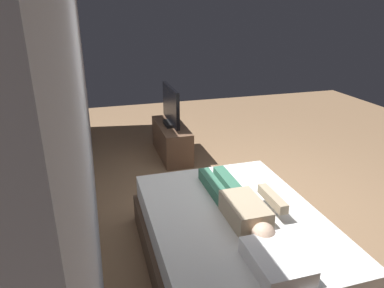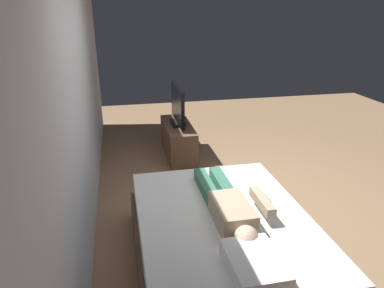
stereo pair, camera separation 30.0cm
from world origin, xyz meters
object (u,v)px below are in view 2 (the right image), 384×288
Objects in this scene: bed at (223,243)px; remote at (266,199)px; tv_stand at (178,140)px; tv at (178,106)px; person at (229,206)px; pillow at (254,265)px.

remote is (0.18, -0.45, 0.29)m from bed.
tv_stand is at bearing -1.25° from bed.
bed is 1.82× the size of tv_stand.
bed is 2.28× the size of tv.
bed is 1.59× the size of person.
person reaches higher than remote.
tv reaches higher than tv_stand.
person is at bearing -3.94° from pillow.
tv is at bearing -0.99° from pillow.
tv reaches higher than bed.
bed is 0.76m from pillow.
tv is at bearing 9.19° from remote.
pillow is 0.98m from remote.
pillow is 0.55× the size of tv.
pillow is at bearing 179.01° from tv_stand.
pillow is 0.44× the size of tv_stand.
person is (0.71, -0.05, 0.02)m from pillow.
pillow reaches higher than tv_stand.
remote is at bearing -69.53° from person.
tv_stand is at bearing -0.19° from person.
tv is at bearing -1.25° from bed.
person is (0.03, -0.05, 0.36)m from bed.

